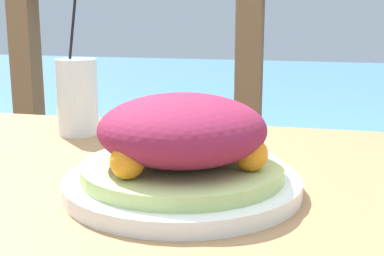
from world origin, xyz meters
name	(u,v)px	position (x,y,z in m)	size (l,w,h in m)	color
patio_table	(169,256)	(0.00, 0.00, 0.66)	(1.16, 0.75, 0.77)	#997047
railing_fence	(249,90)	(0.00, 0.81, 0.78)	(2.80, 0.08, 1.14)	brown
sea_backdrop	(291,116)	(0.00, 3.31, 0.22)	(12.00, 4.00, 0.43)	teal
salad_plate	(182,151)	(0.03, -0.04, 0.82)	(0.30, 0.30, 0.12)	white
drink_glass	(77,97)	(-0.24, 0.22, 0.84)	(0.07, 0.07, 0.25)	silver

